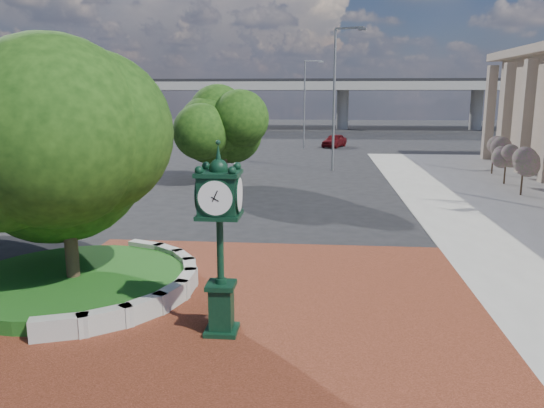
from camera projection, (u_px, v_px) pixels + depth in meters
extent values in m
plane|color=black|center=(252.00, 295.00, 14.36)|extent=(200.00, 200.00, 0.00)
cube|color=#5F2816|center=(247.00, 309.00, 13.38)|extent=(12.00, 12.00, 0.04)
cube|color=#9E9B93|center=(59.00, 328.00, 11.72)|extent=(1.29, 0.76, 0.54)
cube|color=#9E9B93|center=(105.00, 321.00, 12.10)|extent=(1.20, 1.04, 0.54)
cube|color=#9E9B93|center=(144.00, 310.00, 12.73)|extent=(1.00, 1.22, 0.54)
cube|color=#9E9B93|center=(171.00, 297.00, 13.54)|extent=(0.71, 1.30, 0.54)
cube|color=#9E9B93|center=(187.00, 284.00, 14.46)|extent=(0.35, 1.25, 0.54)
cube|color=#9E9B93|center=(190.00, 272.00, 15.41)|extent=(0.71, 1.30, 0.54)
cube|color=#9E9B93|center=(183.00, 262.00, 16.30)|extent=(1.00, 1.22, 0.54)
cube|color=#9E9B93|center=(168.00, 255.00, 17.05)|extent=(1.20, 1.04, 0.54)
cube|color=#9E9B93|center=(147.00, 250.00, 17.58)|extent=(1.29, 0.76, 0.54)
cylinder|color=#1D4E16|center=(74.00, 283.00, 14.77)|extent=(6.10, 6.10, 0.40)
cube|color=#9E9B93|center=(310.00, 86.00, 81.27)|extent=(90.00, 12.00, 1.20)
cube|color=black|center=(310.00, 81.00, 81.10)|extent=(90.00, 12.00, 0.40)
cylinder|color=#9E9B93|center=(92.00, 109.00, 85.13)|extent=(1.80, 1.80, 6.00)
cylinder|color=#9E9B93|center=(215.00, 109.00, 83.33)|extent=(1.80, 1.80, 6.00)
cylinder|color=#9E9B93|center=(343.00, 109.00, 81.53)|extent=(1.80, 1.80, 6.00)
cylinder|color=#9E9B93|center=(476.00, 110.00, 79.73)|extent=(1.80, 1.80, 6.00)
cylinder|color=#38281C|center=(72.00, 252.00, 14.59)|extent=(0.36, 0.36, 2.17)
sphere|color=#16340E|center=(64.00, 156.00, 14.05)|extent=(5.20, 5.20, 5.20)
cylinder|color=#38281C|center=(225.00, 168.00, 32.07)|extent=(0.36, 0.36, 1.92)
sphere|color=#16340E|center=(224.00, 130.00, 31.60)|extent=(4.40, 4.40, 4.40)
cube|color=black|center=(222.00, 331.00, 12.05)|extent=(0.73, 0.73, 0.15)
cube|color=black|center=(221.00, 307.00, 11.94)|extent=(0.50, 0.50, 1.00)
cube|color=black|center=(221.00, 285.00, 11.83)|extent=(0.64, 0.64, 0.11)
cylinder|color=black|center=(220.00, 250.00, 11.66)|extent=(0.16, 0.16, 1.55)
cube|color=black|center=(219.00, 194.00, 11.41)|extent=(0.82, 0.82, 0.82)
cylinder|color=white|center=(215.00, 198.00, 10.99)|extent=(0.73, 0.06, 0.73)
cylinder|color=white|center=(223.00, 191.00, 11.82)|extent=(0.73, 0.06, 0.73)
cylinder|color=white|center=(200.00, 194.00, 11.44)|extent=(0.06, 0.73, 0.73)
cylinder|color=white|center=(239.00, 195.00, 11.37)|extent=(0.06, 0.73, 0.73)
sphere|color=black|center=(219.00, 168.00, 11.29)|extent=(0.40, 0.40, 0.40)
cone|color=black|center=(218.00, 154.00, 11.23)|extent=(0.16, 0.16, 0.46)
imported|color=#540C0F|center=(334.00, 141.00, 54.13)|extent=(2.94, 4.21, 1.33)
cylinder|color=slate|center=(334.00, 102.00, 36.64)|extent=(0.17, 0.17, 9.66)
cube|color=slate|center=(350.00, 28.00, 35.26)|extent=(1.88, 0.78, 0.13)
cube|color=slate|center=(362.00, 29.00, 34.94)|extent=(0.59, 0.43, 0.16)
cylinder|color=slate|center=(304.00, 105.00, 52.22)|extent=(0.15, 0.15, 8.50)
cube|color=slate|center=(314.00, 61.00, 51.45)|extent=(1.69, 0.49, 0.11)
cube|color=slate|center=(321.00, 62.00, 51.55)|extent=(0.51, 0.33, 0.14)
cylinder|color=#38281C|center=(521.00, 185.00, 28.26)|extent=(0.10, 0.10, 1.20)
sphere|color=#A55286|center=(523.00, 166.00, 28.06)|extent=(1.20, 1.20, 1.20)
cylinder|color=#38281C|center=(505.00, 175.00, 31.81)|extent=(0.10, 0.10, 1.20)
sphere|color=#A55286|center=(506.00, 158.00, 31.61)|extent=(1.20, 1.20, 1.20)
cylinder|color=#38281C|center=(492.00, 165.00, 35.88)|extent=(0.10, 0.10, 1.20)
sphere|color=#A55286|center=(493.00, 151.00, 35.67)|extent=(1.20, 1.20, 1.20)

